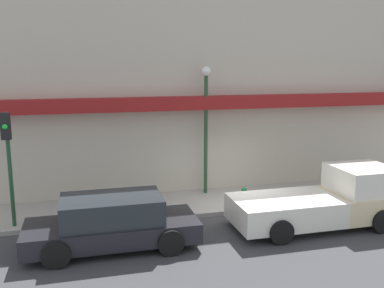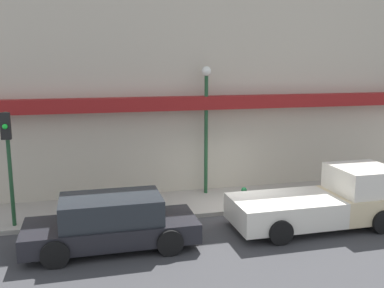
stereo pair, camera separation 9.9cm
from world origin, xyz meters
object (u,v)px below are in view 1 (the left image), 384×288
(pickup_truck, at_px, (327,201))
(traffic_light, at_px, (8,149))
(fire_hydrant, at_px, (244,196))
(street_lamp, at_px, (206,114))
(parked_car, at_px, (112,223))

(pickup_truck, distance_m, traffic_light, 10.06)
(fire_hydrant, relative_size, street_lamp, 0.14)
(traffic_light, bearing_deg, street_lamp, 15.68)
(pickup_truck, relative_size, fire_hydrant, 8.21)
(pickup_truck, bearing_deg, fire_hydrant, 135.80)
(parked_car, bearing_deg, traffic_light, 144.05)
(street_lamp, distance_m, traffic_light, 7.06)
(street_lamp, height_order, traffic_light, street_lamp)
(parked_car, height_order, fire_hydrant, parked_car)
(fire_hydrant, height_order, street_lamp, street_lamp)
(pickup_truck, height_order, fire_hydrant, pickup_truck)
(pickup_truck, relative_size, traffic_light, 1.54)
(parked_car, relative_size, fire_hydrant, 7.19)
(pickup_truck, xyz_separation_m, parked_car, (-6.82, -0.00, -0.08))
(traffic_light, bearing_deg, pickup_truck, -11.51)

